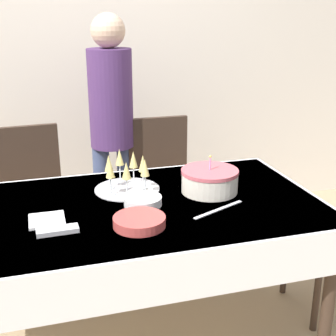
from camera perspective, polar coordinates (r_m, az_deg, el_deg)
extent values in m
cube|color=silver|center=(3.59, -10.87, 14.05)|extent=(8.00, 0.05, 2.70)
cube|color=white|center=(2.18, -5.48, -5.05)|extent=(1.83, 0.96, 0.03)
cube|color=white|center=(2.22, -5.41, -7.18)|extent=(1.86, 0.99, 0.21)
cylinder|color=#38281E|center=(2.33, 18.98, -15.07)|extent=(0.06, 0.06, 0.74)
cylinder|color=#38281E|center=(2.96, 9.76, -6.73)|extent=(0.06, 0.06, 0.74)
cube|color=#38281E|center=(2.94, -16.02, -5.79)|extent=(0.45, 0.45, 0.04)
cube|color=#38281E|center=(3.03, -16.80, 0.32)|extent=(0.40, 0.06, 0.50)
cylinder|color=#38281E|center=(2.90, -11.69, -10.92)|extent=(0.04, 0.04, 0.42)
cylinder|color=#38281E|center=(2.88, -18.91, -11.80)|extent=(0.04, 0.04, 0.42)
cylinder|color=#38281E|center=(3.22, -12.72, -7.86)|extent=(0.04, 0.04, 0.42)
cylinder|color=#38281E|center=(3.20, -19.17, -8.63)|extent=(0.04, 0.04, 0.42)
cube|color=#38281E|center=(3.04, -0.30, -4.18)|extent=(0.42, 0.42, 0.04)
cube|color=#38281E|center=(3.12, -1.26, 1.71)|extent=(0.40, 0.04, 0.50)
cylinder|color=#38281E|center=(3.04, 3.95, -9.10)|extent=(0.04, 0.04, 0.42)
cylinder|color=#38281E|center=(2.95, -2.76, -10.01)|extent=(0.04, 0.04, 0.42)
cylinder|color=#38281E|center=(3.34, 1.86, -6.32)|extent=(0.04, 0.04, 0.42)
cylinder|color=#38281E|center=(3.26, -4.23, -7.04)|extent=(0.04, 0.04, 0.42)
cube|color=#38281E|center=(2.76, 19.54, -7.93)|extent=(0.44, 0.44, 0.04)
cylinder|color=#38281E|center=(2.65, 17.67, -14.61)|extent=(0.04, 0.04, 0.42)
cylinder|color=#38281E|center=(2.91, 14.10, -10.97)|extent=(0.04, 0.04, 0.42)
cylinder|color=silver|center=(2.33, 5.09, -1.76)|extent=(0.28, 0.28, 0.10)
cylinder|color=#D15B66|center=(2.31, 5.13, -0.41)|extent=(0.28, 0.28, 0.02)
cylinder|color=pink|center=(2.29, 5.16, 0.51)|extent=(0.01, 0.01, 0.06)
sphere|color=#F9CC4C|center=(2.28, 5.18, 1.41)|extent=(0.01, 0.01, 0.01)
cylinder|color=silver|center=(2.37, -5.00, -2.58)|extent=(0.33, 0.33, 0.01)
cylinder|color=silver|center=(2.37, -3.02, -2.38)|extent=(0.05, 0.05, 0.00)
cylinder|color=silver|center=(2.35, -3.04, -1.37)|extent=(0.01, 0.01, 0.08)
cone|color=#E0CC72|center=(2.32, -3.08, 0.60)|extent=(0.04, 0.04, 0.08)
cylinder|color=silver|center=(2.43, -4.17, -1.83)|extent=(0.05, 0.05, 0.00)
cylinder|color=silver|center=(2.42, -4.20, -0.85)|extent=(0.01, 0.01, 0.08)
cone|color=#E0CC72|center=(2.39, -4.25, 1.07)|extent=(0.04, 0.04, 0.08)
cylinder|color=silver|center=(2.47, -5.83, -1.51)|extent=(0.05, 0.05, 0.00)
cylinder|color=silver|center=(2.46, -5.86, -0.54)|extent=(0.01, 0.01, 0.08)
cone|color=#E0CC72|center=(2.43, -5.93, 1.35)|extent=(0.04, 0.04, 0.08)
cylinder|color=silver|center=(2.38, -7.11, -2.37)|extent=(0.05, 0.05, 0.00)
cylinder|color=silver|center=(2.37, -7.16, -1.36)|extent=(0.01, 0.01, 0.08)
cone|color=#E0CC72|center=(2.34, -7.24, 0.59)|extent=(0.04, 0.04, 0.08)
cylinder|color=silver|center=(2.30, -6.94, -3.17)|extent=(0.05, 0.05, 0.00)
cylinder|color=silver|center=(2.28, -6.99, -2.14)|extent=(0.01, 0.01, 0.08)
cone|color=#E0CC72|center=(2.25, -7.07, -0.12)|extent=(0.04, 0.04, 0.08)
cylinder|color=silver|center=(2.27, -5.01, -3.36)|extent=(0.05, 0.05, 0.00)
cylinder|color=silver|center=(2.26, -5.04, -2.32)|extent=(0.01, 0.01, 0.08)
cone|color=#E0CC72|center=(2.23, -5.10, -0.28)|extent=(0.04, 0.04, 0.08)
cylinder|color=silver|center=(2.31, -2.78, -2.97)|extent=(0.05, 0.05, 0.00)
cylinder|color=silver|center=(2.29, -2.80, -1.93)|extent=(0.01, 0.01, 0.08)
cone|color=#E0CC72|center=(2.26, -2.83, 0.08)|extent=(0.04, 0.04, 0.08)
cylinder|color=#CC4C47|center=(1.98, -3.50, -6.97)|extent=(0.22, 0.22, 0.01)
cylinder|color=#CC4C47|center=(1.98, -3.51, -6.79)|extent=(0.22, 0.22, 0.01)
cylinder|color=#CC4C47|center=(1.97, -3.51, -6.61)|extent=(0.22, 0.22, 0.01)
cylinder|color=#CC4C47|center=(1.97, -3.52, -6.43)|extent=(0.22, 0.22, 0.01)
cylinder|color=#CC4C47|center=(1.97, -3.52, -6.24)|extent=(0.22, 0.22, 0.01)
cylinder|color=#CC4C47|center=(1.97, -3.52, -6.06)|extent=(0.22, 0.22, 0.01)
cylinder|color=white|center=(2.18, -3.08, -4.46)|extent=(0.18, 0.18, 0.01)
cylinder|color=white|center=(2.18, -3.08, -4.30)|extent=(0.18, 0.18, 0.01)
cylinder|color=white|center=(2.17, -3.08, -4.13)|extent=(0.18, 0.18, 0.01)
cylinder|color=white|center=(2.17, -3.09, -3.96)|extent=(0.18, 0.18, 0.01)
cylinder|color=white|center=(2.17, -3.09, -3.79)|extent=(0.18, 0.18, 0.01)
cylinder|color=white|center=(2.16, -3.09, -3.61)|extent=(0.18, 0.18, 0.01)
cube|color=silver|center=(2.14, 6.18, -5.06)|extent=(0.28, 0.14, 0.00)
cube|color=silver|center=(1.97, -13.32, -7.42)|extent=(0.17, 0.07, 0.02)
cube|color=white|center=(2.08, -14.56, -6.16)|extent=(0.15, 0.15, 0.01)
cylinder|color=#3F4C72|center=(3.20, -7.92, -4.13)|extent=(0.11, 0.11, 0.78)
cylinder|color=#3F4C72|center=(3.22, -5.11, -3.84)|extent=(0.11, 0.11, 0.78)
cylinder|color=#4C2D60|center=(3.01, -7.00, 8.38)|extent=(0.28, 0.28, 0.62)
sphere|color=#D8B293|center=(2.96, -7.33, 16.30)|extent=(0.21, 0.21, 0.21)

